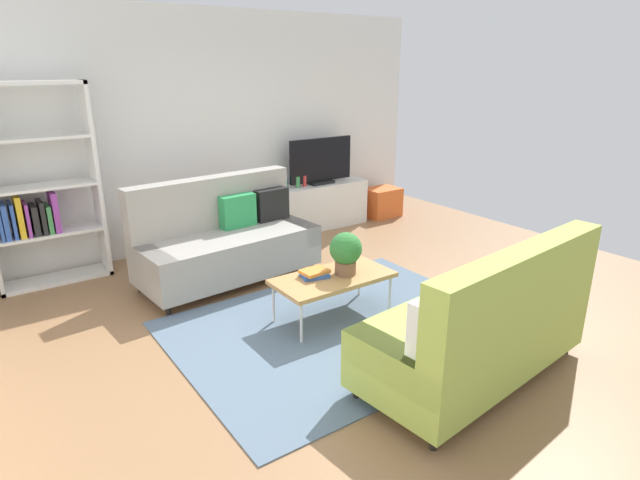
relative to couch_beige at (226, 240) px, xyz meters
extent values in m
plane|color=#936B47|center=(0.44, -1.46, -0.45)|extent=(7.68, 7.68, 0.00)
cube|color=white|center=(0.44, 1.34, 1.00)|extent=(6.40, 0.12, 2.90)
cube|color=slate|center=(0.34, -1.62, -0.44)|extent=(2.90, 2.20, 0.01)
cube|color=gray|center=(-0.01, -0.07, -0.13)|extent=(1.96, 0.99, 0.44)
cube|color=gray|center=(-0.04, 0.25, 0.37)|extent=(1.91, 0.35, 0.56)
cube|color=gray|center=(0.84, 0.00, -0.02)|extent=(0.27, 0.85, 0.22)
cube|color=gray|center=(-0.86, -0.14, -0.02)|extent=(0.27, 0.85, 0.22)
cylinder|color=black|center=(0.88, -0.34, -0.40)|extent=(0.05, 0.05, 0.10)
cylinder|color=black|center=(-0.85, -0.48, -0.40)|extent=(0.05, 0.05, 0.10)
cylinder|color=black|center=(0.83, 0.34, -0.40)|extent=(0.05, 0.05, 0.10)
cylinder|color=black|center=(-0.91, 0.20, -0.40)|extent=(0.05, 0.05, 0.10)
cube|color=black|center=(0.65, 0.12, 0.27)|extent=(0.41, 0.17, 0.36)
cube|color=#288C4C|center=(0.20, 0.08, 0.27)|extent=(0.41, 0.17, 0.36)
cube|color=#A3BC4C|center=(0.69, -2.77, -0.13)|extent=(1.97, 1.02, 0.44)
cube|color=#A3BC4C|center=(0.72, -3.09, 0.37)|extent=(1.91, 0.38, 0.56)
cube|color=#A3BC4C|center=(-0.16, -2.86, -0.02)|extent=(0.28, 0.86, 0.22)
cube|color=#A3BC4C|center=(1.53, -2.69, -0.02)|extent=(0.28, 0.86, 0.22)
cylinder|color=black|center=(-0.21, -2.52, -0.40)|extent=(0.05, 0.05, 0.10)
cylinder|color=black|center=(1.52, -2.35, -0.40)|extent=(0.05, 0.05, 0.10)
cylinder|color=black|center=(-0.14, -3.20, -0.40)|extent=(0.05, 0.05, 0.10)
cylinder|color=black|center=(1.59, -3.03, -0.40)|extent=(0.05, 0.05, 0.10)
cube|color=white|center=(0.04, -2.98, 0.27)|extent=(0.41, 0.18, 0.36)
cube|color=#B7844C|center=(0.39, -1.42, -0.05)|extent=(1.10, 0.56, 0.04)
cylinder|color=silver|center=(-0.11, -1.19, -0.26)|extent=(0.02, 0.02, 0.38)
cylinder|color=silver|center=(0.89, -1.19, -0.26)|extent=(0.02, 0.02, 0.38)
cylinder|color=silver|center=(-0.11, -1.65, -0.26)|extent=(0.02, 0.02, 0.38)
cylinder|color=silver|center=(0.89, -1.65, -0.26)|extent=(0.02, 0.02, 0.38)
cube|color=silver|center=(1.94, 1.00, -0.13)|extent=(1.40, 0.44, 0.64)
cube|color=black|center=(1.94, 0.98, 0.21)|extent=(0.36, 0.20, 0.04)
cube|color=black|center=(1.94, 0.98, 0.53)|extent=(1.00, 0.05, 0.60)
cube|color=white|center=(-1.03, 1.02, 0.60)|extent=(0.04, 0.36, 2.10)
cube|color=white|center=(-1.56, 1.02, 1.63)|extent=(1.10, 0.36, 0.04)
cube|color=white|center=(-1.56, 1.02, -0.43)|extent=(1.10, 0.36, 0.04)
cube|color=white|center=(-1.56, 1.02, 0.10)|extent=(1.02, 0.36, 0.03)
cube|color=white|center=(-1.56, 1.02, 0.60)|extent=(1.02, 0.36, 0.03)
cube|color=white|center=(-1.56, 1.02, 1.10)|extent=(1.02, 0.36, 0.03)
cube|color=#3359B2|center=(-1.94, 1.02, 0.30)|extent=(0.05, 0.29, 0.36)
cube|color=#3359B2|center=(-1.88, 1.02, 0.30)|extent=(0.03, 0.29, 0.36)
cube|color=gold|center=(-1.81, 1.02, 0.33)|extent=(0.05, 0.29, 0.43)
cube|color=purple|center=(-1.75, 1.02, 0.29)|extent=(0.03, 0.29, 0.34)
cube|color=#262626|center=(-1.68, 1.02, 0.27)|extent=(0.06, 0.29, 0.31)
cube|color=#262626|center=(-1.61, 1.02, 0.29)|extent=(0.04, 0.29, 0.34)
cube|color=#3F8C4C|center=(-1.55, 1.02, 0.26)|extent=(0.04, 0.29, 0.29)
cube|color=purple|center=(-1.48, 1.02, 0.33)|extent=(0.06, 0.29, 0.42)
cube|color=orange|center=(3.04, 0.90, -0.23)|extent=(0.52, 0.40, 0.44)
cylinder|color=brown|center=(0.51, -1.45, 0.04)|extent=(0.20, 0.20, 0.13)
sphere|color=#2D7233|center=(0.51, -1.45, 0.22)|extent=(0.30, 0.30, 0.30)
cube|color=#3359B2|center=(0.24, -1.34, -0.01)|extent=(0.28, 0.23, 0.04)
cube|color=orange|center=(0.24, -1.34, 0.03)|extent=(0.25, 0.19, 0.03)
cylinder|color=#33B29E|center=(1.36, 1.05, 0.26)|extent=(0.12, 0.12, 0.13)
cylinder|color=#3F8C4C|center=(1.54, 0.96, 0.27)|extent=(0.06, 0.06, 0.15)
cylinder|color=red|center=(1.65, 0.96, 0.27)|extent=(0.05, 0.05, 0.15)
camera|label=1|loc=(-2.24, -4.96, 1.82)|focal=29.33mm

